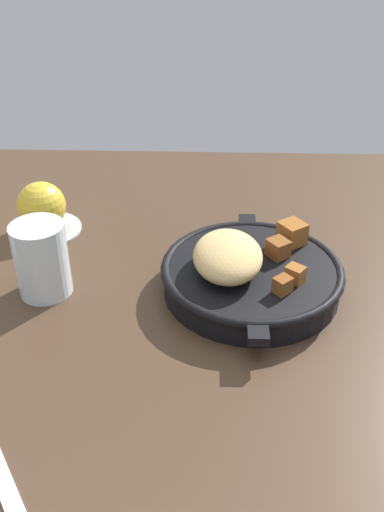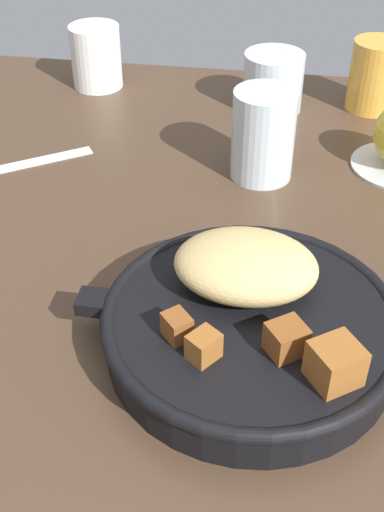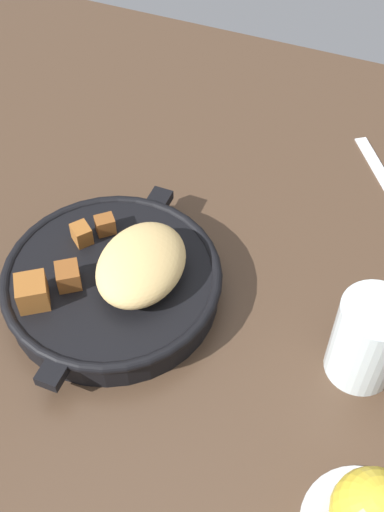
# 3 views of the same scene
# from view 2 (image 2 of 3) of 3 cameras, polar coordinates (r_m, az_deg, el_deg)

# --- Properties ---
(ground_plane) EXTENTS (1.01, 1.02, 0.02)m
(ground_plane) POSITION_cam_2_polar(r_m,az_deg,el_deg) (0.59, 1.00, -4.98)
(ground_plane) COLOR #473323
(cast_iron_skillet) EXTENTS (0.28, 0.24, 0.08)m
(cast_iron_skillet) POSITION_cam_2_polar(r_m,az_deg,el_deg) (0.53, 5.07, -5.40)
(cast_iron_skillet) COLOR black
(cast_iron_skillet) RESTS_ON ground_plane
(butter_knife) EXTENTS (0.16, 0.11, 0.00)m
(butter_knife) POSITION_cam_2_polar(r_m,az_deg,el_deg) (0.79, -14.87, 7.54)
(butter_knife) COLOR silver
(butter_knife) RESTS_ON ground_plane
(water_glass_tall) EXTENTS (0.07, 0.07, 0.10)m
(water_glass_tall) POSITION_cam_2_polar(r_m,az_deg,el_deg) (0.73, 6.13, 10.29)
(water_glass_tall) COLOR silver
(water_glass_tall) RESTS_ON ground_plane
(water_glass_short) EXTENTS (0.08, 0.08, 0.07)m
(water_glass_short) POSITION_cam_2_polar(r_m,az_deg,el_deg) (0.89, 6.97, 14.64)
(water_glass_short) COLOR silver
(water_glass_short) RESTS_ON ground_plane
(white_creamer_pitcher) EXTENTS (0.07, 0.07, 0.08)m
(white_creamer_pitcher) POSITION_cam_2_polar(r_m,az_deg,el_deg) (0.96, -8.24, 16.60)
(white_creamer_pitcher) COLOR white
(white_creamer_pitcher) RESTS_ON ground_plane
(juice_glass_amber) EXTENTS (0.06, 0.06, 0.09)m
(juice_glass_amber) POSITION_cam_2_polar(r_m,az_deg,el_deg) (0.91, 15.39, 14.73)
(juice_glass_amber) COLOR gold
(juice_glass_amber) RESTS_ON ground_plane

